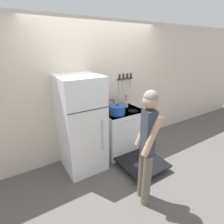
{
  "coord_description": "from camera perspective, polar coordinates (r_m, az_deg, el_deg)",
  "views": [
    {
      "loc": [
        -1.55,
        -2.94,
        2.09
      ],
      "look_at": [
        -0.01,
        -0.47,
        0.98
      ],
      "focal_mm": 28.0,
      "sensor_mm": 36.0,
      "label": 1
    }
  ],
  "objects": [
    {
      "name": "tea_kettle",
      "position": [
        3.41,
        -0.38,
        1.53
      ],
      "size": [
        0.26,
        0.21,
        0.22
      ],
      "color": "black",
      "rests_on": "stove_range"
    },
    {
      "name": "refrigerator",
      "position": [
        3.04,
        -9.97,
        -4.02
      ],
      "size": [
        0.67,
        0.74,
        1.66
      ],
      "color": "white",
      "rests_on": "ground_plane"
    },
    {
      "name": "dutch_oven_pot",
      "position": [
        3.2,
        1.76,
        0.68
      ],
      "size": [
        0.34,
        0.3,
        0.2
      ],
      "color": "#1E4C9E",
      "rests_on": "stove_range"
    },
    {
      "name": "wall_knife_strip",
      "position": [
        3.67,
        4.32,
        10.79
      ],
      "size": [
        0.38,
        0.03,
        0.33
      ],
      "color": "brown"
    },
    {
      "name": "person",
      "position": [
        2.31,
        11.4,
        -10.01
      ],
      "size": [
        0.34,
        0.39,
        1.62
      ],
      "rotation": [
        0.0,
        0.0,
        1.22
      ],
      "color": "#6B6051",
      "rests_on": "ground_plane"
    },
    {
      "name": "ground_plane",
      "position": [
        3.92,
        -3.48,
        -11.44
      ],
      "size": [
        14.0,
        14.0,
        0.0
      ],
      "primitive_type": "plane",
      "color": "#5B5654"
    },
    {
      "name": "wall_back",
      "position": [
        3.45,
        -4.18,
        7.05
      ],
      "size": [
        10.0,
        0.06,
        2.55
      ],
      "color": "beige",
      "rests_on": "ground_plane"
    },
    {
      "name": "utensil_jar",
      "position": [
        3.61,
        4.62,
        2.63
      ],
      "size": [
        0.08,
        0.08,
        0.26
      ],
      "color": "silver",
      "rests_on": "stove_range"
    },
    {
      "name": "stove_range",
      "position": [
        3.58,
        3.36,
        -6.57
      ],
      "size": [
        0.82,
        1.36,
        0.9
      ],
      "color": "white",
      "rests_on": "ground_plane"
    }
  ]
}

